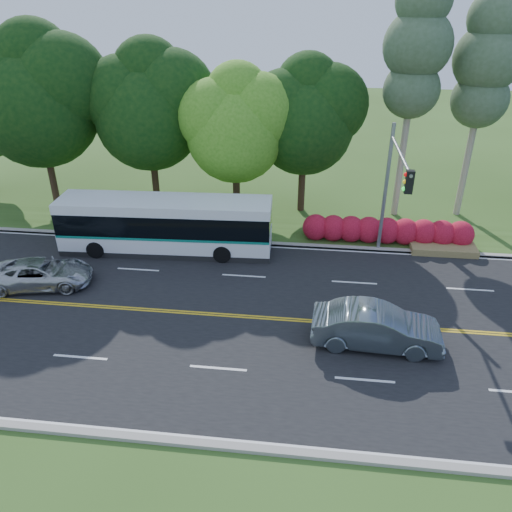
# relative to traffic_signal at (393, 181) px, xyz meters

# --- Properties ---
(ground) EXTENTS (120.00, 120.00, 0.00)m
(ground) POSITION_rel_traffic_signal_xyz_m (-6.49, -5.40, -4.67)
(ground) COLOR #33511B
(ground) RESTS_ON ground
(road) EXTENTS (60.00, 14.00, 0.02)m
(road) POSITION_rel_traffic_signal_xyz_m (-6.49, -5.40, -4.66)
(road) COLOR black
(road) RESTS_ON ground
(curb_north) EXTENTS (60.00, 0.30, 0.15)m
(curb_north) POSITION_rel_traffic_signal_xyz_m (-6.49, 1.75, -4.60)
(curb_north) COLOR gray
(curb_north) RESTS_ON ground
(curb_south) EXTENTS (60.00, 0.30, 0.15)m
(curb_south) POSITION_rel_traffic_signal_xyz_m (-6.49, -12.55, -4.60)
(curb_south) COLOR gray
(curb_south) RESTS_ON ground
(grass_verge) EXTENTS (60.00, 4.00, 0.10)m
(grass_verge) POSITION_rel_traffic_signal_xyz_m (-6.49, 3.60, -4.62)
(grass_verge) COLOR #33511B
(grass_verge) RESTS_ON ground
(lane_markings) EXTENTS (57.60, 13.82, 0.00)m
(lane_markings) POSITION_rel_traffic_signal_xyz_m (-6.59, -5.40, -4.65)
(lane_markings) COLOR gold
(lane_markings) RESTS_ON road
(tree_row) EXTENTS (44.70, 9.10, 13.84)m
(tree_row) POSITION_rel_traffic_signal_xyz_m (-11.65, 6.73, 2.06)
(tree_row) COLOR black
(tree_row) RESTS_ON ground
(bougainvillea_hedge) EXTENTS (9.50, 2.25, 1.50)m
(bougainvillea_hedge) POSITION_rel_traffic_signal_xyz_m (0.69, 2.75, -3.95)
(bougainvillea_hedge) COLOR maroon
(bougainvillea_hedge) RESTS_ON ground
(traffic_signal) EXTENTS (0.42, 6.10, 7.00)m
(traffic_signal) POSITION_rel_traffic_signal_xyz_m (0.00, 0.00, 0.00)
(traffic_signal) COLOR gray
(traffic_signal) RESTS_ON ground
(transit_bus) EXTENTS (11.46, 2.95, 2.97)m
(transit_bus) POSITION_rel_traffic_signal_xyz_m (-11.57, 0.39, -3.18)
(transit_bus) COLOR white
(transit_bus) RESTS_ON road
(sedan) EXTENTS (5.22, 2.03, 1.69)m
(sedan) POSITION_rel_traffic_signal_xyz_m (-0.96, -6.72, -3.80)
(sedan) COLOR slate
(sedan) RESTS_ON road
(suv) EXTENTS (5.12, 3.11, 1.33)m
(suv) POSITION_rel_traffic_signal_xyz_m (-16.57, -3.94, -3.99)
(suv) COLOR #B3B6B7
(suv) RESTS_ON road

